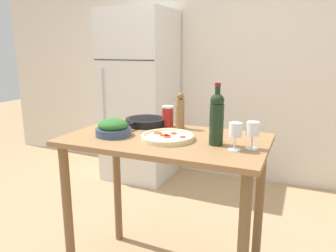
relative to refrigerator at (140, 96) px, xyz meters
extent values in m
cube|color=silver|center=(0.99, 0.40, 0.37)|extent=(6.40, 0.06, 2.60)
cube|color=silver|center=(0.00, 0.00, 0.00)|extent=(0.71, 0.70, 1.86)
cube|color=black|center=(0.00, -0.35, 0.41)|extent=(0.69, 0.01, 0.01)
cylinder|color=#B2B2B7|center=(-0.25, -0.37, -0.09)|extent=(0.02, 0.02, 0.84)
cube|color=olive|center=(0.99, -1.55, 0.00)|extent=(1.16, 0.68, 0.03)
cylinder|color=brown|center=(0.47, -1.83, -0.47)|extent=(0.06, 0.06, 0.92)
cylinder|color=brown|center=(0.47, -1.28, -0.47)|extent=(0.06, 0.06, 0.92)
cylinder|color=brown|center=(1.51, -1.28, -0.47)|extent=(0.06, 0.06, 0.92)
cylinder|color=black|center=(1.29, -1.59, 0.13)|extent=(0.08, 0.08, 0.22)
sphere|color=black|center=(1.29, -1.59, 0.26)|extent=(0.07, 0.07, 0.07)
cylinder|color=black|center=(1.29, -1.59, 0.30)|extent=(0.03, 0.03, 0.08)
cylinder|color=maroon|center=(1.29, -1.59, 0.34)|extent=(0.03, 0.03, 0.02)
cylinder|color=silver|center=(1.41, -1.65, 0.02)|extent=(0.07, 0.07, 0.00)
cylinder|color=silver|center=(1.41, -1.65, 0.06)|extent=(0.01, 0.01, 0.07)
cylinder|color=white|center=(1.41, -1.65, 0.13)|extent=(0.07, 0.07, 0.07)
cylinder|color=maroon|center=(1.41, -1.65, 0.10)|extent=(0.06, 0.06, 0.01)
cylinder|color=silver|center=(1.48, -1.59, 0.02)|extent=(0.07, 0.07, 0.00)
cylinder|color=silver|center=(1.48, -1.59, 0.06)|extent=(0.01, 0.01, 0.07)
cylinder|color=white|center=(1.48, -1.59, 0.13)|extent=(0.07, 0.07, 0.07)
cylinder|color=maroon|center=(1.48, -1.59, 0.09)|extent=(0.06, 0.06, 0.00)
cylinder|color=olive|center=(0.99, -1.32, 0.11)|extent=(0.05, 0.05, 0.19)
sphere|color=brown|center=(0.99, -1.32, 0.23)|extent=(0.05, 0.05, 0.05)
cylinder|color=#384C6B|center=(0.69, -1.64, 0.04)|extent=(0.21, 0.21, 0.05)
ellipsoid|color=#2D6628|center=(0.69, -1.64, 0.08)|extent=(0.18, 0.18, 0.07)
cylinder|color=beige|center=(1.02, -1.59, 0.03)|extent=(0.30, 0.30, 0.02)
torus|color=beige|center=(1.02, -1.59, 0.04)|extent=(0.30, 0.30, 0.02)
cylinder|color=red|center=(1.01, -1.59, 0.04)|extent=(0.04, 0.04, 0.01)
cylinder|color=#E34118|center=(1.02, -1.61, 0.04)|extent=(0.04, 0.04, 0.01)
cylinder|color=red|center=(1.03, -1.53, 0.04)|extent=(0.04, 0.04, 0.01)
cylinder|color=#CE451D|center=(0.94, -1.55, 0.04)|extent=(0.05, 0.05, 0.01)
cylinder|color=red|center=(0.98, -1.58, 0.04)|extent=(0.05, 0.05, 0.01)
cylinder|color=red|center=(1.10, -1.58, 0.04)|extent=(0.03, 0.03, 0.01)
cylinder|color=#B2231E|center=(0.89, -1.29, 0.08)|extent=(0.07, 0.07, 0.12)
cylinder|color=white|center=(0.89, -1.29, 0.15)|extent=(0.07, 0.07, 0.01)
cylinder|color=black|center=(0.74, -1.32, 0.04)|extent=(0.27, 0.27, 0.05)
cylinder|color=black|center=(0.74, -1.32, 0.05)|extent=(0.22, 0.22, 0.04)
cube|color=black|center=(0.71, -1.54, 0.06)|extent=(0.05, 0.17, 0.02)
camera|label=1|loc=(1.72, -3.24, 0.52)|focal=35.00mm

